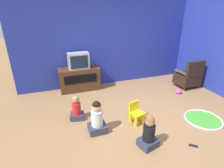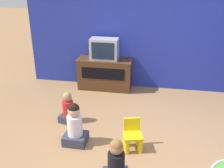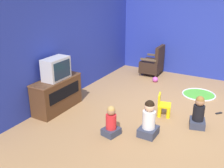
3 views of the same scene
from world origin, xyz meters
The scene contains 8 objects.
ground_plane centered at (0.00, 0.00, 0.00)m, with size 30.00×30.00×0.00m, color #9E754C.
wall_back centered at (-0.18, 2.40, 1.35)m, with size 5.65×0.12×2.70m.
tv_cabinet centered at (-1.20, 2.10, 0.36)m, with size 1.20×0.45×0.70m.
television centered at (-1.20, 2.07, 0.93)m, with size 0.59×0.34×0.46m.
yellow_kid_chair centered at (-0.35, -0.01, 0.20)m, with size 0.33×0.32×0.47m.
child_watching_left centered at (-1.23, -0.03, 0.30)m, with size 0.36×0.31×0.69m.
child_watching_center centered at (-1.54, 0.56, 0.25)m, with size 0.34×0.32×0.58m.
child_watching_right centered at (-0.47, -0.74, 0.27)m, with size 0.38×0.36×0.64m.
Camera 2 is at (-0.07, -3.28, 2.47)m, focal length 42.00 mm.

